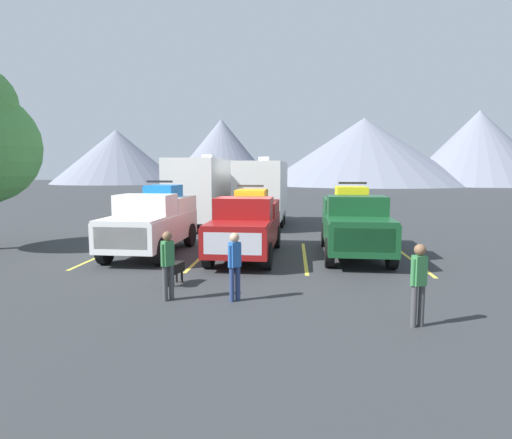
{
  "coord_description": "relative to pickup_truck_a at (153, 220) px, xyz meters",
  "views": [
    {
      "loc": [
        1.4,
        -14.9,
        3.04
      ],
      "look_at": [
        0.0,
        1.1,
        1.2
      ],
      "focal_mm": 30.09,
      "sensor_mm": 36.0,
      "label": 1
    }
  ],
  "objects": [
    {
      "name": "dog",
      "position": [
        1.95,
        -4.38,
        -0.76
      ],
      "size": [
        0.43,
        0.95,
        0.7
      ],
      "color": "black",
      "rests_on": "ground"
    },
    {
      "name": "lot_stripe_d",
      "position": [
        9.17,
        -0.23,
        -1.22
      ],
      "size": [
        0.12,
        5.5,
        0.01
      ],
      "primitive_type": "cube",
      "color": "gold",
      "rests_on": "ground"
    },
    {
      "name": "pickup_truck_c",
      "position": [
        7.29,
        0.29,
        -0.01
      ],
      "size": [
        2.35,
        5.66,
        2.61
      ],
      "color": "#144723",
      "rests_on": "ground"
    },
    {
      "name": "person_a",
      "position": [
        3.77,
        -5.55,
        -0.3
      ],
      "size": [
        0.3,
        0.3,
        1.61
      ],
      "color": "navy",
      "rests_on": "ground"
    },
    {
      "name": "camper_trailer_a",
      "position": [
        0.22,
        8.0,
        0.85
      ],
      "size": [
        2.8,
        8.27,
        3.94
      ],
      "color": "white",
      "rests_on": "ground"
    },
    {
      "name": "lot_stripe_b",
      "position": [
        1.9,
        -0.23,
        -1.22
      ],
      "size": [
        0.12,
        5.5,
        0.01
      ],
      "primitive_type": "cube",
      "color": "gold",
      "rests_on": "ground"
    },
    {
      "name": "pickup_truck_b",
      "position": [
        3.48,
        -0.12,
        -0.07
      ],
      "size": [
        2.28,
        5.72,
        2.5
      ],
      "color": "maroon",
      "rests_on": "ground"
    },
    {
      "name": "camper_trailer_b",
      "position": [
        3.42,
        8.29,
        0.78
      ],
      "size": [
        2.66,
        7.3,
        3.81
      ],
      "color": "white",
      "rests_on": "ground"
    },
    {
      "name": "person_c",
      "position": [
        2.21,
        -5.62,
        -0.28
      ],
      "size": [
        0.3,
        0.31,
        1.64
      ],
      "color": "#3F3F42",
      "rests_on": "ground"
    },
    {
      "name": "lot_stripe_a",
      "position": [
        -1.74,
        -0.23,
        -1.22
      ],
      "size": [
        0.12,
        5.5,
        0.01
      ],
      "primitive_type": "cube",
      "color": "gold",
      "rests_on": "ground"
    },
    {
      "name": "person_b",
      "position": [
        7.55,
        -6.89,
        -0.28
      ],
      "size": [
        0.34,
        0.26,
        1.64
      ],
      "color": "#3F3F42",
      "rests_on": "ground"
    },
    {
      "name": "pickup_truck_a",
      "position": [
        0.0,
        0.0,
        0.0
      ],
      "size": [
        2.28,
        5.31,
        2.66
      ],
      "color": "white",
      "rests_on": "ground"
    },
    {
      "name": "ground_plane",
      "position": [
        3.72,
        -0.32,
        -1.23
      ],
      "size": [
        240.0,
        240.0,
        0.0
      ],
      "primitive_type": "plane",
      "color": "#2D3033"
    },
    {
      "name": "lot_stripe_c",
      "position": [
        5.54,
        -0.23,
        -1.22
      ],
      "size": [
        0.12,
        5.5,
        0.01
      ],
      "primitive_type": "cube",
      "color": "gold",
      "rests_on": "ground"
    },
    {
      "name": "mountain_ridge",
      "position": [
        9.42,
        81.8,
        5.97
      ],
      "size": [
        109.81,
        43.59,
        15.43
      ],
      "color": "slate",
      "rests_on": "ground"
    }
  ]
}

